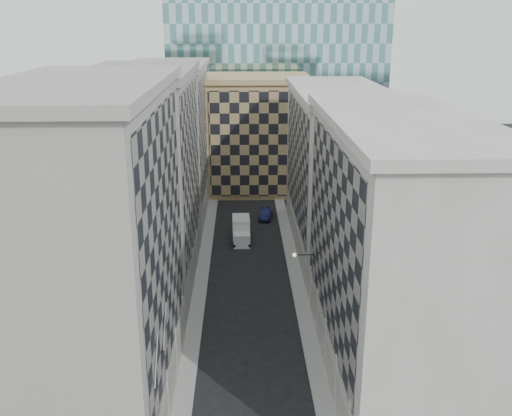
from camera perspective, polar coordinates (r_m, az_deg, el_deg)
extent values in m
cube|color=gray|center=(61.88, -5.60, -7.84)|extent=(1.50, 100.00, 0.15)
cube|color=gray|center=(62.01, 4.21, -7.74)|extent=(1.50, 100.00, 0.15)
cube|color=#9D988D|center=(40.97, -15.95, -5.03)|extent=(10.00, 22.00, 23.00)
cube|color=gray|center=(39.47, -9.26, -3.08)|extent=(0.25, 19.36, 18.00)
cube|color=#9D988D|center=(44.86, -8.60, -16.78)|extent=(0.45, 21.12, 3.20)
cube|color=#9D988D|center=(38.04, -17.52, 11.62)|extent=(10.80, 22.80, 0.70)
cylinder|color=#9D988D|center=(42.32, -9.30, -18.24)|extent=(0.90, 0.90, 4.40)
cylinder|color=#9D988D|center=(46.81, -8.42, -14.25)|extent=(0.90, 0.90, 4.40)
cylinder|color=#9D988D|center=(51.51, -7.72, -10.97)|extent=(0.90, 0.90, 4.40)
cube|color=gray|center=(61.50, -11.08, 2.63)|extent=(10.00, 22.00, 22.00)
cube|color=gray|center=(60.49, -6.60, 4.07)|extent=(0.25, 19.36, 17.00)
cube|color=gray|center=(64.03, -6.31, -5.43)|extent=(0.45, 21.12, 3.20)
cube|color=gray|center=(59.52, -11.76, 13.21)|extent=(10.80, 22.80, 0.70)
cylinder|color=gray|center=(56.34, -7.15, -8.24)|extent=(0.90, 0.90, 4.40)
cylinder|color=gray|center=(61.29, -6.68, -5.95)|extent=(0.90, 0.90, 4.40)
cylinder|color=gray|center=(66.33, -6.28, -4.01)|extent=(0.90, 0.90, 4.40)
cylinder|color=gray|center=(71.44, -5.94, -2.34)|extent=(0.90, 0.90, 4.40)
cube|color=#9D988D|center=(82.79, -8.67, 6.41)|extent=(10.00, 22.00, 21.00)
cube|color=gray|center=(82.03, -5.31, 7.50)|extent=(0.25, 19.36, 16.00)
cube|color=#9D988D|center=(84.58, -5.16, 0.56)|extent=(0.45, 21.12, 3.20)
cube|color=#9D988D|center=(81.29, -9.04, 13.91)|extent=(10.80, 22.80, 0.70)
cylinder|color=#9D988D|center=(76.59, -5.64, -0.89)|extent=(0.90, 0.90, 4.40)
cylinder|color=#9D988D|center=(81.80, -5.39, 0.37)|extent=(0.90, 0.90, 4.40)
cylinder|color=#9D988D|center=(87.04, -5.16, 1.48)|extent=(0.90, 0.90, 4.40)
cylinder|color=#9D988D|center=(92.31, -4.96, 2.47)|extent=(0.90, 0.90, 4.40)
cube|color=#ABA69D|center=(45.49, 13.61, -4.51)|extent=(10.00, 26.00, 20.00)
cube|color=gray|center=(43.92, 7.58, -2.86)|extent=(0.25, 22.88, 15.00)
cube|color=#ABA69D|center=(48.36, 7.18, -13.87)|extent=(0.45, 24.96, 3.20)
cube|color=#ABA69D|center=(42.66, 14.64, 8.43)|extent=(10.80, 26.80, 0.70)
cylinder|color=#ABA69D|center=(43.78, 8.45, -16.80)|extent=(0.90, 0.90, 4.40)
cylinder|color=#ABA69D|center=(48.07, 7.39, -13.26)|extent=(0.90, 0.90, 4.40)
cylinder|color=#ABA69D|center=(52.52, 6.53, -10.31)|extent=(0.90, 0.90, 4.40)
cylinder|color=#ABA69D|center=(57.09, 5.82, -7.82)|extent=(0.90, 0.90, 4.40)
cube|color=#ABA69D|center=(70.70, 8.10, 3.57)|extent=(10.00, 28.00, 19.00)
cube|color=gray|center=(69.69, 4.18, 4.76)|extent=(0.25, 24.64, 14.00)
cube|color=#ABA69D|center=(72.46, 4.07, -2.48)|extent=(0.45, 26.88, 3.20)
cube|color=#ABA69D|center=(68.90, 8.47, 11.52)|extent=(10.80, 28.80, 0.70)
cube|color=tan|center=(95.23, 0.15, 7.23)|extent=(16.00, 14.00, 18.00)
cube|color=tan|center=(88.27, 0.29, 6.35)|extent=(15.20, 0.25, 16.50)
cube|color=tan|center=(93.89, 0.15, 12.87)|extent=(16.80, 14.80, 0.80)
cube|color=#2B2622|center=(108.24, -1.15, 11.24)|extent=(6.00, 6.00, 28.00)
cube|color=#2B2622|center=(107.45, -1.20, 19.05)|extent=(7.00, 7.00, 1.40)
cylinder|color=gray|center=(35.52, -9.95, -14.78)|extent=(0.10, 2.33, 2.33)
cylinder|color=gray|center=(38.90, -9.12, -11.58)|extent=(0.10, 2.33, 2.33)
cylinder|color=black|center=(54.03, 4.82, -4.69)|extent=(1.80, 0.08, 0.08)
sphere|color=#FFE5B2|center=(53.94, 3.87, -4.71)|extent=(0.36, 0.36, 0.36)
cube|color=white|center=(72.16, -1.44, -3.16)|extent=(2.17, 2.36, 1.72)
cube|color=white|center=(74.26, -1.50, -2.01)|extent=(2.30, 3.51, 2.97)
cylinder|color=black|center=(71.59, -2.19, -3.72)|extent=(0.31, 0.87, 0.86)
cylinder|color=black|center=(71.63, -0.65, -3.69)|extent=(0.31, 0.87, 0.86)
cylinder|color=black|center=(75.69, -2.25, -2.47)|extent=(0.31, 0.87, 0.86)
cylinder|color=black|center=(75.74, -0.80, -2.45)|extent=(0.31, 0.87, 0.86)
imported|color=#10163D|center=(82.11, 0.96, -0.54)|extent=(2.18, 4.73, 1.50)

